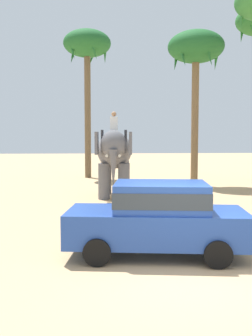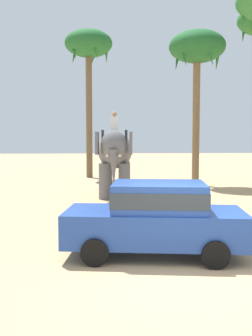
{
  "view_description": "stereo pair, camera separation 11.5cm",
  "coord_description": "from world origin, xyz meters",
  "px_view_note": "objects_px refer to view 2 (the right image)",
  "views": [
    {
      "loc": [
        -1.86,
        -7.08,
        2.73
      ],
      "look_at": [
        -0.71,
        7.18,
        1.6
      ],
      "focal_mm": 41.03,
      "sensor_mm": 36.0,
      "label": 1
    },
    {
      "loc": [
        -1.74,
        -7.09,
        2.73
      ],
      "look_at": [
        -0.71,
        7.18,
        1.6
      ],
      "focal_mm": 41.03,
      "sensor_mm": 36.0,
      "label": 2
    }
  ],
  "objects_px": {
    "car_sedan_foreground": "(156,216)",
    "palm_tree_left_of_road": "(197,52)",
    "palm_tree_behind_elephant": "(89,49)",
    "elephant_with_mahout": "(115,154)"
  },
  "relations": [
    {
      "from": "car_sedan_foreground",
      "to": "palm_tree_left_of_road",
      "type": "relative_size",
      "value": 0.49
    },
    {
      "from": "elephant_with_mahout",
      "to": "palm_tree_left_of_road",
      "type": "relative_size",
      "value": 0.45
    },
    {
      "from": "palm_tree_behind_elephant",
      "to": "palm_tree_left_of_road",
      "type": "distance_m",
      "value": 7.83
    },
    {
      "from": "palm_tree_behind_elephant",
      "to": "elephant_with_mahout",
      "type": "bearing_deg",
      "value": -81.23
    },
    {
      "from": "car_sedan_foreground",
      "to": "palm_tree_left_of_road",
      "type": "bearing_deg",
      "value": 71.9
    },
    {
      "from": "car_sedan_foreground",
      "to": "elephant_with_mahout",
      "type": "relative_size",
      "value": 1.09
    },
    {
      "from": "car_sedan_foreground",
      "to": "palm_tree_behind_elephant",
      "type": "xyz_separation_m",
      "value": [
        -1.93,
        17.79,
        7.75
      ]
    },
    {
      "from": "elephant_with_mahout",
      "to": "palm_tree_behind_elephant",
      "type": "distance_m",
      "value": 11.17
    },
    {
      "from": "elephant_with_mahout",
      "to": "palm_tree_left_of_road",
      "type": "height_order",
      "value": "palm_tree_left_of_road"
    },
    {
      "from": "palm_tree_behind_elephant",
      "to": "car_sedan_foreground",
      "type": "bearing_deg",
      "value": -83.82
    }
  ]
}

